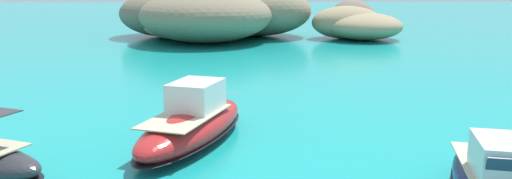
% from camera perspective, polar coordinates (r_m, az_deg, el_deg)
% --- Properties ---
extents(islet_large, '(35.26, 30.70, 7.85)m').
position_cam_1_polar(islet_large, '(76.38, -4.73, 8.26)').
color(islet_large, '#9E8966').
rests_on(islet_large, ground).
extents(islet_small, '(14.57, 15.10, 5.51)m').
position_cam_1_polar(islet_small, '(77.46, 10.95, 7.32)').
color(islet_small, '#9E8966').
rests_on(islet_small, ground).
extents(motorboat_red, '(6.78, 11.31, 3.19)m').
position_cam_1_polar(motorboat_red, '(26.90, -7.03, -3.73)').
color(motorboat_red, red).
rests_on(motorboat_red, ground).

